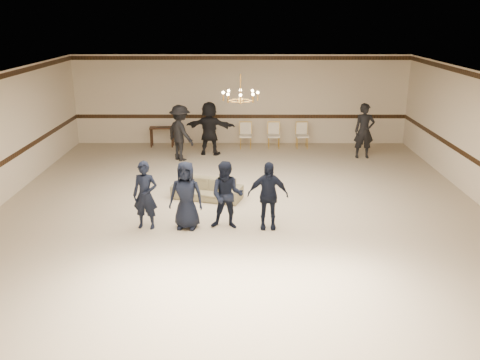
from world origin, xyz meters
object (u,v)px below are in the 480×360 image
at_px(boy_b, 186,195).
at_px(boy_a, 145,195).
at_px(adult_right, 364,131).
at_px(chandelier, 240,87).
at_px(boy_c, 227,195).
at_px(banquet_chair_right, 302,136).
at_px(settee, 207,189).
at_px(console_table, 162,137).
at_px(banquet_chair_left, 246,136).
at_px(adult_left, 180,133).
at_px(adult_mid, 210,128).
at_px(boy_d, 268,195).
at_px(banquet_chair_mid, 274,136).

bearing_deg(boy_b, boy_a, -172.84).
bearing_deg(adult_right, chandelier, -135.85).
relative_size(boy_b, adult_right, 0.85).
xyz_separation_m(boy_b, boy_c, (0.90, -0.00, 0.00)).
relative_size(boy_c, banquet_chair_right, 1.72).
relative_size(settee, console_table, 2.10).
height_order(boy_b, banquet_chair_left, boy_b).
xyz_separation_m(adult_left, adult_mid, (0.90, 0.70, 0.00)).
xyz_separation_m(chandelier, adult_right, (4.05, 4.01, -1.97)).
bearing_deg(settee, boy_d, -35.13).
bearing_deg(boy_d, adult_right, 60.71).
height_order(adult_mid, banquet_chair_right, adult_mid).
xyz_separation_m(chandelier, adult_left, (-1.95, 3.71, -1.97)).
height_order(settee, console_table, console_table).
height_order(boy_c, banquet_chair_mid, boy_c).
distance_m(boy_b, adult_right, 7.89).
bearing_deg(banquet_chair_mid, chandelier, -101.63).
xyz_separation_m(adult_mid, banquet_chair_mid, (2.22, 0.88, -0.46)).
xyz_separation_m(boy_b, console_table, (-1.63, 7.37, -0.41)).
height_order(banquet_chair_left, banquet_chair_right, same).
relative_size(banquet_chair_left, banquet_chair_right, 1.00).
relative_size(adult_right, banquet_chair_left, 2.02).
distance_m(boy_c, settee, 2.04).
bearing_deg(adult_right, boy_a, -136.79).
bearing_deg(boy_a, banquet_chair_mid, 73.90).
bearing_deg(boy_b, adult_left, 104.82).
bearing_deg(adult_mid, settee, 101.65).
distance_m(boy_b, banquet_chair_left, 7.30).
bearing_deg(console_table, boy_b, -81.43).
bearing_deg(adult_left, chandelier, 164.91).
distance_m(boy_a, adult_left, 5.59).
relative_size(boy_a, banquet_chair_left, 1.72).
height_order(boy_d, banquet_chair_left, boy_d).
relative_size(settee, banquet_chair_mid, 1.99).
height_order(banquet_chair_left, banquet_chair_mid, same).
xyz_separation_m(boy_c, adult_left, (-1.65, 5.59, 0.14)).
xyz_separation_m(banquet_chair_left, banquet_chair_right, (2.00, 0.00, 0.00)).
xyz_separation_m(boy_c, banquet_chair_right, (2.47, 7.17, -0.32)).
relative_size(boy_b, banquet_chair_right, 1.72).
bearing_deg(boy_c, adult_right, 60.13).
xyz_separation_m(boy_a, banquet_chair_right, (4.27, 7.17, -0.32)).
relative_size(settee, banquet_chair_left, 1.99).
relative_size(boy_d, console_table, 1.82).
distance_m(boy_a, adult_mid, 6.38).
distance_m(boy_a, boy_d, 2.70).
distance_m(chandelier, boy_c, 2.84).
bearing_deg(boy_d, boy_a, -178.93).
bearing_deg(settee, boy_a, -105.96).
bearing_deg(boy_b, boy_c, 7.16).
xyz_separation_m(boy_c, adult_right, (4.35, 5.89, 0.14)).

